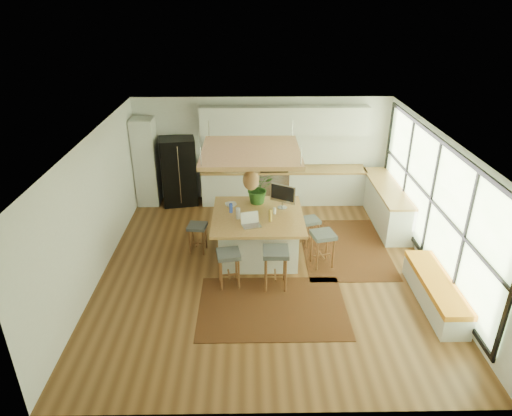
{
  "coord_description": "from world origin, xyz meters",
  "views": [
    {
      "loc": [
        -0.33,
        -7.72,
        5.05
      ],
      "look_at": [
        -0.2,
        0.5,
        1.1
      ],
      "focal_mm": 31.74,
      "sensor_mm": 36.0,
      "label": 1
    }
  ],
  "objects_px": {
    "stool_right_front": "(322,250)",
    "monitor": "(283,197)",
    "island": "(258,235)",
    "stool_right_back": "(310,230)",
    "fridge": "(179,170)",
    "stool_near_right": "(275,270)",
    "microwave": "(213,163)",
    "island_plant": "(258,191)",
    "stool_left_side": "(198,237)",
    "laptop": "(251,221)",
    "stool_near_left": "(229,269)"
  },
  "relations": [
    {
      "from": "fridge",
      "to": "island_plant",
      "type": "height_order",
      "value": "fridge"
    },
    {
      "from": "stool_right_back",
      "to": "island_plant",
      "type": "relative_size",
      "value": 0.92
    },
    {
      "from": "stool_near_left",
      "to": "stool_right_back",
      "type": "xyz_separation_m",
      "value": [
        1.7,
        1.49,
        0.0
      ]
    },
    {
      "from": "fridge",
      "to": "stool_left_side",
      "type": "height_order",
      "value": "fridge"
    },
    {
      "from": "stool_near_left",
      "to": "laptop",
      "type": "bearing_deg",
      "value": 54.99
    },
    {
      "from": "stool_near_right",
      "to": "stool_left_side",
      "type": "height_order",
      "value": "stool_near_right"
    },
    {
      "from": "microwave",
      "to": "stool_right_back",
      "type": "bearing_deg",
      "value": -48.98
    },
    {
      "from": "laptop",
      "to": "island_plant",
      "type": "relative_size",
      "value": 0.56
    },
    {
      "from": "fridge",
      "to": "stool_left_side",
      "type": "relative_size",
      "value": 2.75
    },
    {
      "from": "island",
      "to": "monitor",
      "type": "xyz_separation_m",
      "value": [
        0.52,
        0.31,
        0.72
      ]
    },
    {
      "from": "stool_near_left",
      "to": "stool_left_side",
      "type": "relative_size",
      "value": 1.12
    },
    {
      "from": "island",
      "to": "monitor",
      "type": "relative_size",
      "value": 3.21
    },
    {
      "from": "stool_near_right",
      "to": "stool_right_front",
      "type": "xyz_separation_m",
      "value": [
        0.98,
        0.71,
        0.0
      ]
    },
    {
      "from": "island",
      "to": "laptop",
      "type": "relative_size",
      "value": 4.87
    },
    {
      "from": "fridge",
      "to": "island",
      "type": "relative_size",
      "value": 0.95
    },
    {
      "from": "fridge",
      "to": "laptop",
      "type": "xyz_separation_m",
      "value": [
        1.84,
        -3.13,
        0.12
      ]
    },
    {
      "from": "stool_near_left",
      "to": "stool_right_front",
      "type": "distance_m",
      "value": 1.96
    },
    {
      "from": "stool_right_front",
      "to": "monitor",
      "type": "xyz_separation_m",
      "value": [
        -0.77,
        0.76,
        0.83
      ]
    },
    {
      "from": "fridge",
      "to": "laptop",
      "type": "bearing_deg",
      "value": -69.44
    },
    {
      "from": "stool_right_back",
      "to": "island_plant",
      "type": "height_order",
      "value": "island_plant"
    },
    {
      "from": "stool_left_side",
      "to": "microwave",
      "type": "relative_size",
      "value": 1.28
    },
    {
      "from": "stool_near_right",
      "to": "microwave",
      "type": "relative_size",
      "value": 1.59
    },
    {
      "from": "fridge",
      "to": "stool_right_front",
      "type": "xyz_separation_m",
      "value": [
        3.27,
        -3.08,
        -0.57
      ]
    },
    {
      "from": "fridge",
      "to": "stool_right_back",
      "type": "height_order",
      "value": "fridge"
    },
    {
      "from": "stool_right_front",
      "to": "stool_left_side",
      "type": "distance_m",
      "value": 2.62
    },
    {
      "from": "laptop",
      "to": "monitor",
      "type": "xyz_separation_m",
      "value": [
        0.66,
        0.81,
        0.14
      ]
    },
    {
      "from": "fridge",
      "to": "stool_near_left",
      "type": "distance_m",
      "value": 4.04
    },
    {
      "from": "stool_right_front",
      "to": "stool_left_side",
      "type": "relative_size",
      "value": 1.16
    },
    {
      "from": "stool_near_right",
      "to": "stool_near_left",
      "type": "bearing_deg",
      "value": 176.22
    },
    {
      "from": "island",
      "to": "stool_right_back",
      "type": "relative_size",
      "value": 2.94
    },
    {
      "from": "monitor",
      "to": "island",
      "type": "bearing_deg",
      "value": -118.26
    },
    {
      "from": "stool_right_back",
      "to": "laptop",
      "type": "bearing_deg",
      "value": -145.33
    },
    {
      "from": "island",
      "to": "microwave",
      "type": "relative_size",
      "value": 3.7
    },
    {
      "from": "stool_right_front",
      "to": "stool_right_back",
      "type": "xyz_separation_m",
      "value": [
        -0.15,
        0.83,
        0.0
      ]
    },
    {
      "from": "stool_near_left",
      "to": "stool_right_front",
      "type": "relative_size",
      "value": 0.96
    },
    {
      "from": "monitor",
      "to": "island_plant",
      "type": "relative_size",
      "value": 0.85
    },
    {
      "from": "stool_left_side",
      "to": "monitor",
      "type": "distance_m",
      "value": 1.99
    },
    {
      "from": "laptop",
      "to": "microwave",
      "type": "xyz_separation_m",
      "value": [
        -0.95,
        3.11,
        0.04
      ]
    },
    {
      "from": "fridge",
      "to": "island_plant",
      "type": "bearing_deg",
      "value": -55.48
    },
    {
      "from": "stool_right_back",
      "to": "island_plant",
      "type": "xyz_separation_m",
      "value": [
        -1.12,
        0.22,
        0.84
      ]
    },
    {
      "from": "fridge",
      "to": "microwave",
      "type": "distance_m",
      "value": 0.91
    },
    {
      "from": "stool_near_left",
      "to": "monitor",
      "type": "height_order",
      "value": "monitor"
    },
    {
      "from": "stool_near_right",
      "to": "microwave",
      "type": "height_order",
      "value": "microwave"
    },
    {
      "from": "laptop",
      "to": "stool_right_back",
      "type": "bearing_deg",
      "value": 18.46
    },
    {
      "from": "microwave",
      "to": "fridge",
      "type": "bearing_deg",
      "value": 175.03
    },
    {
      "from": "fridge",
      "to": "island",
      "type": "xyz_separation_m",
      "value": [
        1.98,
        -2.63,
        -0.46
      ]
    },
    {
      "from": "stool_near_left",
      "to": "microwave",
      "type": "relative_size",
      "value": 1.43
    },
    {
      "from": "monitor",
      "to": "fridge",
      "type": "bearing_deg",
      "value": 168.1
    },
    {
      "from": "fridge",
      "to": "microwave",
      "type": "relative_size",
      "value": 3.51
    },
    {
      "from": "stool_near_right",
      "to": "microwave",
      "type": "xyz_separation_m",
      "value": [
        -1.39,
        3.78,
        0.74
      ]
    }
  ]
}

